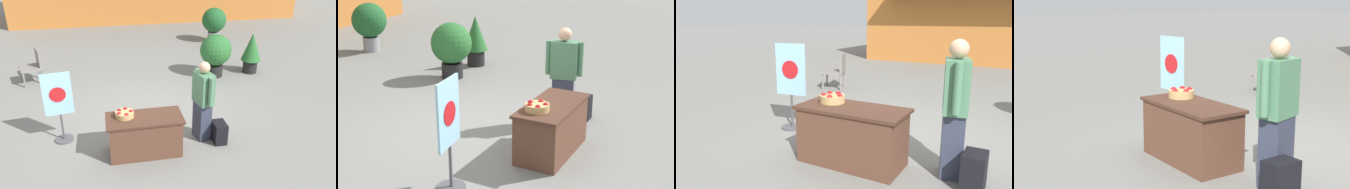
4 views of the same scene
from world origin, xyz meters
The scene contains 10 objects.
ground_plane centered at (0.00, 0.00, 0.00)m, with size 120.00×120.00×0.00m, color slate.
display_table centered at (-0.23, -1.25, 0.37)m, with size 1.37×0.66×0.74m.
apple_basket centered at (-0.58, -1.17, 0.80)m, with size 0.33×0.33×0.13m.
person_visitor centered at (0.93, -0.97, 0.81)m, with size 0.35×0.60×1.60m.
backpack centered at (1.22, -1.19, 0.21)m, with size 0.24×0.34×0.42m.
poster_board centered at (-1.76, -0.55, 0.76)m, with size 0.53×0.36×1.42m.
patio_chair centered at (-2.78, 2.62, 0.51)m, with size 0.70×0.70×0.92m.
potted_plant_far_left centered at (2.23, 2.11, 0.72)m, with size 0.89×0.89×1.22m.
potted_plant_far_right centered at (3.35, 2.18, 0.67)m, with size 0.57×0.57×1.19m.
potted_plant_near_left centered at (3.27, 5.42, 0.79)m, with size 0.91×0.91×1.30m.
Camera 1 is at (-0.80, -6.32, 3.61)m, focal length 35.00 mm.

